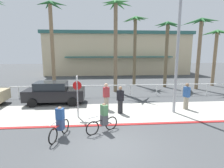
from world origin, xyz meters
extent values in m
plane|color=#424447|center=(0.00, 10.00, 0.00)|extent=(80.00, 80.00, 0.00)
cube|color=#ADAAA0|center=(0.00, 4.20, 0.01)|extent=(44.00, 4.00, 0.02)
cube|color=maroon|center=(0.00, 2.20, 0.01)|extent=(44.00, 0.24, 0.03)
cube|color=beige|center=(2.99, 27.28, 3.28)|extent=(23.84, 10.56, 6.56)
cube|color=#2D605B|center=(2.99, 27.28, 6.81)|extent=(24.44, 11.16, 0.50)
cube|color=#2D605B|center=(2.99, 21.50, 3.00)|extent=(16.69, 1.20, 0.16)
cylinder|color=white|center=(0.00, 8.50, 1.00)|extent=(23.86, 0.08, 0.08)
cylinder|color=white|center=(-7.16, 8.50, 0.50)|extent=(0.08, 0.08, 1.00)
cylinder|color=white|center=(-4.77, 8.50, 0.50)|extent=(0.08, 0.08, 1.00)
cylinder|color=white|center=(-2.39, 8.50, 0.50)|extent=(0.08, 0.08, 1.00)
cylinder|color=white|center=(0.00, 8.50, 0.50)|extent=(0.08, 0.08, 1.00)
cylinder|color=white|center=(2.39, 8.50, 0.50)|extent=(0.08, 0.08, 1.00)
cylinder|color=white|center=(4.77, 8.50, 0.50)|extent=(0.08, 0.08, 1.00)
cylinder|color=white|center=(7.16, 8.50, 0.50)|extent=(0.08, 0.08, 1.00)
cylinder|color=white|center=(9.54, 8.50, 0.50)|extent=(0.08, 0.08, 1.00)
cylinder|color=gray|center=(-1.70, 3.52, 1.10)|extent=(0.08, 0.08, 2.20)
cube|color=white|center=(-1.70, 3.52, 2.38)|extent=(0.04, 0.56, 0.36)
cylinder|color=red|center=(-1.70, 3.52, 1.98)|extent=(0.52, 0.03, 0.52)
cylinder|color=#9EA0A5|center=(4.47, 3.96, 3.75)|extent=(0.18, 0.18, 7.50)
cylinder|color=#846B4C|center=(-4.89, 11.60, 4.25)|extent=(0.36, 0.36, 8.51)
cone|color=#235B2D|center=(-4.07, 11.60, 8.36)|extent=(1.69, 0.32, 0.62)
cone|color=#235B2D|center=(-4.44, 12.38, 8.33)|extent=(1.20, 1.76, 0.68)
cone|color=#235B2D|center=(-5.29, 12.30, 8.32)|extent=(1.11, 1.61, 0.68)
cone|color=#235B2D|center=(-5.54, 11.60, 8.37)|extent=(1.37, 0.32, 0.58)
cone|color=#235B2D|center=(-5.22, 11.02, 8.29)|extent=(1.00, 1.41, 0.74)
cone|color=#235B2D|center=(-4.52, 10.96, 8.25)|extent=(1.07, 1.54, 0.81)
cylinder|color=#756047|center=(1.26, 10.45, 4.19)|extent=(0.36, 0.36, 8.38)
cone|color=#387F3D|center=(2.04, 10.45, 8.19)|extent=(1.65, 0.32, 0.70)
cone|color=#387F3D|center=(1.79, 11.12, 8.18)|extent=(1.36, 1.59, 0.73)
cone|color=#387F3D|center=(1.05, 11.35, 8.19)|extent=(0.74, 1.93, 0.71)
cone|color=#387F3D|center=(0.68, 10.73, 8.25)|extent=(1.36, 0.88, 0.57)
cone|color=#387F3D|center=(0.61, 10.14, 8.24)|extent=(1.49, 0.94, 0.61)
cone|color=#387F3D|center=(1.12, 9.86, 8.20)|extent=(0.60, 1.35, 0.67)
cone|color=#387F3D|center=(1.80, 9.77, 8.25)|extent=(1.37, 1.61, 0.57)
cylinder|color=brown|center=(3.80, 13.84, 3.80)|extent=(0.36, 0.36, 7.60)
cone|color=#2D6B33|center=(4.41, 13.84, 7.48)|extent=(1.28, 0.32, 0.57)
cone|color=#2D6B33|center=(4.23, 14.26, 7.47)|extent=(1.13, 1.13, 0.58)
cone|color=#2D6B33|center=(3.80, 14.51, 7.46)|extent=(0.32, 1.42, 0.60)
cone|color=#2D6B33|center=(3.24, 14.40, 7.42)|extent=(1.41, 1.41, 0.69)
cone|color=#2D6B33|center=(3.08, 13.84, 7.36)|extent=(1.54, 0.32, 0.79)
cone|color=#2D6B33|center=(3.34, 13.38, 7.36)|extent=(1.23, 1.23, 0.80)
cone|color=#2D6B33|center=(3.80, 13.06, 7.35)|extent=(0.32, 1.66, 0.81)
cone|color=#2D6B33|center=(4.41, 13.23, 7.46)|extent=(1.49, 1.49, 0.60)
cylinder|color=brown|center=(6.95, 12.30, 3.43)|extent=(0.36, 0.36, 6.86)
cone|color=#235B2D|center=(7.68, 12.30, 6.59)|extent=(1.58, 0.32, 0.85)
cone|color=#235B2D|center=(7.41, 13.10, 6.59)|extent=(1.24, 1.84, 0.86)
cone|color=#235B2D|center=(6.59, 12.92, 6.67)|extent=(1.04, 1.48, 0.69)
cone|color=#235B2D|center=(6.21, 12.30, 6.70)|extent=(1.54, 0.32, 0.64)
cone|color=#235B2D|center=(6.48, 11.48, 6.62)|extent=(1.26, 1.86, 0.79)
cone|color=#235B2D|center=(7.41, 11.50, 6.63)|extent=(1.24, 1.82, 0.78)
cylinder|color=#756047|center=(9.88, 11.00, 3.52)|extent=(0.36, 0.36, 7.05)
cone|color=#235B2D|center=(10.53, 11.00, 6.88)|extent=(1.39, 0.32, 0.63)
cone|color=#235B2D|center=(10.41, 11.68, 6.79)|extent=(1.38, 1.62, 0.82)
cone|color=#235B2D|center=(9.73, 11.65, 6.87)|extent=(0.63, 1.45, 0.67)
cone|color=#235B2D|center=(9.05, 11.40, 6.81)|extent=(1.85, 1.11, 0.79)
cone|color=#235B2D|center=(9.02, 10.59, 6.79)|extent=(1.92, 1.14, 0.82)
cone|color=#235B2D|center=(9.73, 10.35, 6.79)|extent=(0.64, 1.50, 0.80)
cone|color=#235B2D|center=(10.40, 10.34, 6.88)|extent=(1.34, 1.57, 0.65)
cylinder|color=#846B4C|center=(12.74, 12.68, 3.06)|extent=(0.36, 0.36, 6.12)
cone|color=#2D6B33|center=(13.41, 12.68, 5.95)|extent=(1.43, 0.32, 0.65)
cone|color=#2D6B33|center=(13.24, 13.10, 5.91)|extent=(1.28, 1.15, 0.72)
cone|color=#2D6B33|center=(12.85, 13.32, 5.97)|extent=(0.55, 1.41, 0.61)
cone|color=#2D6B33|center=(12.29, 13.45, 5.94)|extent=(1.20, 1.76, 0.66)
cone|color=#2D6B33|center=(11.86, 12.99, 5.86)|extent=(1.94, 0.97, 0.82)
cone|color=#2D6B33|center=(11.99, 12.41, 5.90)|extent=(1.68, 0.87, 0.74)
cone|color=#2D6B33|center=(12.32, 11.96, 5.94)|extent=(1.14, 1.66, 0.66)
cone|color=#2D6B33|center=(12.89, 11.79, 5.91)|extent=(0.64, 1.89, 0.72)
cylinder|color=black|center=(-8.13, 7.49, 0.33)|extent=(0.66, 0.22, 0.66)
cube|color=black|center=(-3.73, 6.65, 0.73)|extent=(4.40, 1.80, 0.80)
cube|color=#1E2328|center=(-3.98, 6.65, 1.41)|extent=(2.29, 1.58, 0.56)
cylinder|color=black|center=(-2.33, 7.55, 0.33)|extent=(0.66, 0.22, 0.66)
cylinder|color=black|center=(-2.33, 5.75, 0.33)|extent=(0.66, 0.22, 0.66)
cylinder|color=black|center=(-5.14, 7.55, 0.33)|extent=(0.66, 0.22, 0.66)
cylinder|color=black|center=(-5.14, 5.75, 0.33)|extent=(0.66, 0.22, 0.66)
torus|color=black|center=(-2.46, 0.41, 0.33)|extent=(0.28, 0.70, 0.72)
torus|color=black|center=(-2.12, 1.45, 0.33)|extent=(0.28, 0.70, 0.72)
cylinder|color=red|center=(-2.22, 1.13, 0.48)|extent=(0.27, 0.67, 0.35)
cylinder|color=red|center=(-2.39, 0.63, 0.62)|extent=(0.17, 0.38, 0.07)
cylinder|color=red|center=(-2.25, 1.04, 0.55)|extent=(0.05, 0.05, 0.44)
cylinder|color=silver|center=(-2.45, 0.45, 0.88)|extent=(0.19, 0.49, 0.04)
cube|color=#384C7A|center=(-2.25, 1.04, 0.61)|extent=(0.37, 0.39, 0.52)
cube|color=#2D5699|center=(-2.25, 1.04, 1.13)|extent=(0.40, 0.35, 0.52)
sphere|color=#9E7556|center=(-2.25, 1.04, 1.36)|extent=(0.22, 0.22, 0.22)
torus|color=black|center=(-0.77, 1.10, 0.33)|extent=(0.65, 0.42, 0.72)
torus|color=black|center=(0.18, 1.65, 0.33)|extent=(0.65, 0.42, 0.72)
cylinder|color=black|center=(-0.11, 1.48, 0.48)|extent=(0.62, 0.39, 0.35)
cylinder|color=black|center=(-0.56, 1.22, 0.62)|extent=(0.36, 0.24, 0.07)
cylinder|color=black|center=(-0.19, 1.44, 0.55)|extent=(0.05, 0.05, 0.44)
cylinder|color=silver|center=(-0.72, 1.12, 0.88)|extent=(0.45, 0.28, 0.04)
cube|color=#4C4C51|center=(-0.19, 1.44, 0.61)|extent=(0.42, 0.40, 0.52)
cube|color=#4C7F51|center=(-0.19, 1.44, 1.13)|extent=(0.40, 0.42, 0.52)
sphere|color=brown|center=(-0.19, 1.44, 1.36)|extent=(0.22, 0.22, 0.22)
cylinder|color=#232326|center=(0.94, 4.04, 0.43)|extent=(0.45, 0.45, 0.86)
cube|color=black|center=(0.94, 4.04, 1.19)|extent=(0.46, 0.47, 0.66)
sphere|color=#9E7556|center=(0.94, 4.04, 1.67)|extent=(0.24, 0.24, 0.24)
cylinder|color=gray|center=(5.57, 4.54, 0.44)|extent=(0.43, 0.43, 0.88)
cube|color=#2D5699|center=(5.57, 4.54, 1.22)|extent=(0.42, 0.48, 0.68)
sphere|color=brown|center=(5.57, 4.54, 1.71)|extent=(0.24, 0.24, 0.24)
cylinder|color=gray|center=(0.08, 4.89, 0.44)|extent=(0.40, 0.40, 0.89)
cube|color=#A33338|center=(0.08, 4.89, 1.23)|extent=(0.46, 0.36, 0.68)
sphere|color=#D6A884|center=(0.08, 4.89, 1.72)|extent=(0.24, 0.24, 0.24)
camera|label=1|loc=(-0.49, -7.24, 4.03)|focal=29.47mm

